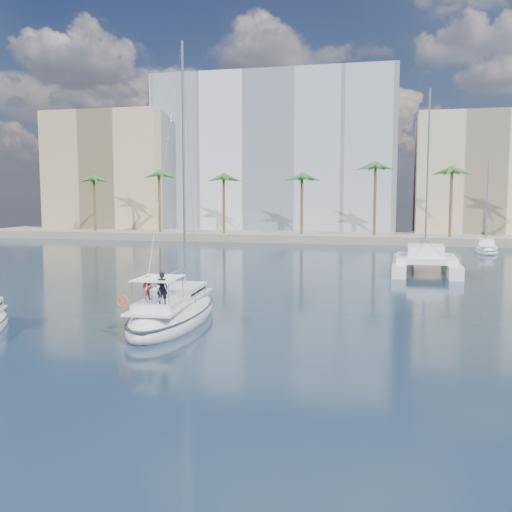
# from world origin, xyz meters

# --- Properties ---
(ground) EXTENTS (160.00, 160.00, 0.00)m
(ground) POSITION_xyz_m (0.00, 0.00, 0.00)
(ground) COLOR black
(ground) RESTS_ON ground
(quay) EXTENTS (120.00, 14.00, 1.20)m
(quay) POSITION_xyz_m (0.00, 61.00, 0.60)
(quay) COLOR gray
(quay) RESTS_ON ground
(building_modern) EXTENTS (42.00, 16.00, 28.00)m
(building_modern) POSITION_xyz_m (-12.00, 73.00, 14.00)
(building_modern) COLOR silver
(building_modern) RESTS_ON ground
(building_tan_left) EXTENTS (22.00, 14.00, 22.00)m
(building_tan_left) POSITION_xyz_m (-42.00, 69.00, 11.00)
(building_tan_left) COLOR tan
(building_tan_left) RESTS_ON ground
(building_beige) EXTENTS (20.00, 14.00, 20.00)m
(building_beige) POSITION_xyz_m (22.00, 70.00, 10.00)
(building_beige) COLOR beige
(building_beige) RESTS_ON ground
(palm_left) EXTENTS (3.60, 3.60, 12.30)m
(palm_left) POSITION_xyz_m (-34.00, 57.00, 10.28)
(palm_left) COLOR brown
(palm_left) RESTS_ON ground
(palm_centre) EXTENTS (3.60, 3.60, 12.30)m
(palm_centre) POSITION_xyz_m (0.00, 57.00, 10.28)
(palm_centre) COLOR brown
(palm_centre) RESTS_ON ground
(main_sloop) EXTENTS (4.35, 11.56, 16.85)m
(main_sloop) POSITION_xyz_m (-3.55, 0.87, 0.52)
(main_sloop) COLOR silver
(main_sloop) RESTS_ON ground
(catamaran) EXTENTS (6.12, 11.85, 17.13)m
(catamaran) POSITION_xyz_m (11.52, 26.18, 1.14)
(catamaran) COLOR silver
(catamaran) RESTS_ON ground
(seagull) EXTENTS (1.15, 0.49, 0.21)m
(seagull) POSITION_xyz_m (-3.58, 6.30, 0.31)
(seagull) COLOR silver
(seagull) RESTS_ON ground
(moored_yacht_a) EXTENTS (3.37, 9.52, 11.90)m
(moored_yacht_a) POSITION_xyz_m (20.00, 47.00, 0.00)
(moored_yacht_a) COLOR silver
(moored_yacht_a) RESTS_ON ground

